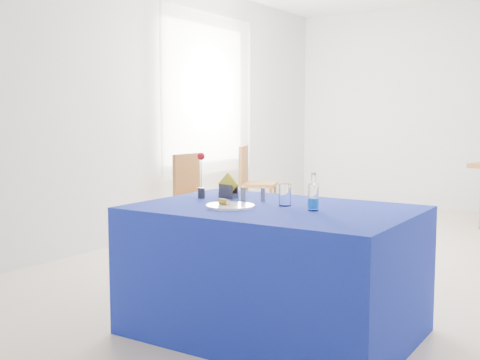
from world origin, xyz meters
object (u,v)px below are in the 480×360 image
at_px(blue_table, 274,270).
at_px(chair_win_b, 252,178).
at_px(plate, 230,206).
at_px(water_bottle, 313,198).
at_px(chair_win_a, 194,191).

relative_size(blue_table, chair_win_b, 1.72).
distance_m(plate, water_bottle, 0.49).
relative_size(blue_table, chair_win_a, 1.77).
bearing_deg(chair_win_a, water_bottle, -128.72).
relative_size(plate, water_bottle, 1.32).
bearing_deg(blue_table, chair_win_a, 136.92).
bearing_deg(chair_win_b, chair_win_a, 164.09).
xyz_separation_m(water_bottle, chair_win_a, (-2.24, 1.86, -0.31)).
height_order(water_bottle, chair_win_a, water_bottle).
bearing_deg(plate, blue_table, 38.59).
xyz_separation_m(blue_table, chair_win_b, (-2.12, 3.19, 0.16)).
bearing_deg(chair_win_b, water_bottle, -164.87).
height_order(blue_table, chair_win_b, chair_win_b).
relative_size(blue_table, water_bottle, 7.44).
bearing_deg(water_bottle, blue_table, -179.78).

